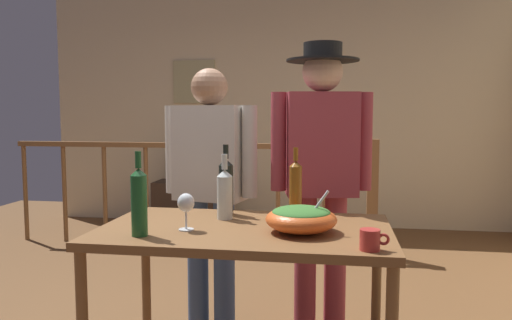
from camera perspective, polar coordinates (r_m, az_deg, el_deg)
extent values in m
cube|color=beige|center=(5.97, 2.66, 5.94)|extent=(5.57, 0.10, 2.78)
cube|color=tan|center=(6.12, -7.08, 8.85)|extent=(0.51, 0.03, 0.51)
cylinder|color=brown|center=(5.78, -24.81, -3.45)|extent=(0.04, 0.04, 0.99)
cylinder|color=brown|center=(5.54, -20.99, -3.66)|extent=(0.04, 0.04, 0.99)
cylinder|color=brown|center=(5.33, -16.85, -3.88)|extent=(0.04, 0.04, 0.99)
cylinder|color=brown|center=(5.16, -12.40, -4.09)|extent=(0.04, 0.04, 0.99)
cylinder|color=brown|center=(5.01, -7.65, -4.28)|extent=(0.04, 0.04, 0.99)
cylinder|color=brown|center=(4.90, -2.66, -4.45)|extent=(0.04, 0.04, 0.99)
cylinder|color=brown|center=(4.83, 2.52, -4.60)|extent=(0.04, 0.04, 0.99)
cylinder|color=brown|center=(4.80, 7.80, -4.70)|extent=(0.04, 0.04, 0.99)
cylinder|color=brown|center=(4.81, 13.11, -4.77)|extent=(0.04, 0.04, 0.99)
cube|color=brown|center=(4.95, -7.73, 1.67)|extent=(3.63, 0.07, 0.05)
cube|color=brown|center=(4.81, 13.13, -4.19)|extent=(0.10, 0.10, 1.09)
cube|color=#38281E|center=(5.91, -7.12, -5.03)|extent=(0.90, 0.40, 0.54)
cube|color=black|center=(5.87, -7.15, -2.36)|extent=(0.20, 0.12, 0.02)
cylinder|color=black|center=(5.86, -7.15, -1.88)|extent=(0.03, 0.03, 0.08)
cube|color=black|center=(5.81, -7.26, 0.12)|extent=(0.56, 0.06, 0.34)
cube|color=black|center=(5.78, -7.34, 0.10)|extent=(0.51, 0.01, 0.30)
cube|color=brown|center=(2.38, -1.27, -8.11)|extent=(1.36, 0.80, 0.04)
cylinder|color=brown|center=(3.00, -12.42, -13.29)|extent=(0.05, 0.05, 0.76)
cylinder|color=brown|center=(2.82, 13.56, -14.58)|extent=(0.05, 0.05, 0.76)
ellipsoid|color=#DB5B23|center=(2.27, 5.17, -6.77)|extent=(0.32, 0.32, 0.12)
ellipsoid|color=#38702D|center=(2.27, 5.18, -5.98)|extent=(0.26, 0.26, 0.05)
cylinder|color=silver|center=(2.26, 6.82, -5.48)|extent=(0.12, 0.01, 0.17)
cylinder|color=silver|center=(2.34, -7.93, -7.87)|extent=(0.07, 0.07, 0.01)
cylinder|color=silver|center=(2.33, -7.95, -6.75)|extent=(0.01, 0.01, 0.09)
ellipsoid|color=silver|center=(2.31, -7.97, -4.84)|extent=(0.08, 0.08, 0.09)
cylinder|color=#1E5628|center=(2.24, -13.18, -5.11)|extent=(0.07, 0.07, 0.27)
cone|color=#1E5628|center=(2.22, -13.26, -1.32)|extent=(0.07, 0.07, 0.03)
cylinder|color=#1E5628|center=(2.22, -13.29, 0.04)|extent=(0.03, 0.03, 0.07)
cylinder|color=brown|center=(2.59, 4.53, -3.64)|extent=(0.07, 0.07, 0.26)
cone|color=brown|center=(2.57, 4.56, -0.41)|extent=(0.07, 0.07, 0.03)
cylinder|color=brown|center=(2.56, 4.57, 0.68)|extent=(0.02, 0.02, 0.07)
cylinder|color=black|center=(2.66, -3.44, -3.40)|extent=(0.08, 0.08, 0.26)
cone|color=black|center=(2.64, -3.46, -0.23)|extent=(0.08, 0.08, 0.03)
cylinder|color=black|center=(2.63, -3.47, 0.97)|extent=(0.03, 0.03, 0.08)
cylinder|color=silver|center=(2.54, -3.59, -4.32)|extent=(0.08, 0.08, 0.22)
cone|color=silver|center=(2.52, -3.60, -1.49)|extent=(0.08, 0.08, 0.04)
cylinder|color=silver|center=(2.52, -3.61, -0.21)|extent=(0.03, 0.03, 0.08)
cylinder|color=#B7332D|center=(2.03, 12.86, -8.87)|extent=(0.08, 0.08, 0.08)
torus|color=#B7332D|center=(2.03, 14.35, -8.76)|extent=(0.05, 0.01, 0.05)
cylinder|color=#3D5684|center=(3.14, -3.64, -11.88)|extent=(0.13, 0.13, 0.81)
cylinder|color=#3D5684|center=(3.21, -6.64, -11.49)|extent=(0.13, 0.13, 0.81)
cube|color=beige|center=(3.04, -5.27, 0.82)|extent=(0.45, 0.30, 0.57)
cylinder|color=beige|center=(2.94, -0.74, 0.96)|extent=(0.09, 0.09, 0.54)
cylinder|color=beige|center=(3.16, -9.48, 1.20)|extent=(0.09, 0.09, 0.54)
sphere|color=#A37556|center=(3.04, -5.34, 8.31)|extent=(0.22, 0.22, 0.22)
cylinder|color=#9E3842|center=(3.09, 9.01, -11.77)|extent=(0.13, 0.13, 0.85)
cylinder|color=#9E3842|center=(3.06, 5.63, -11.89)|extent=(0.13, 0.13, 0.85)
cube|color=#9E3842|center=(2.95, 7.50, 1.81)|extent=(0.44, 0.30, 0.60)
cylinder|color=#9E3842|center=(3.00, 12.27, 2.08)|extent=(0.09, 0.09, 0.57)
cylinder|color=#9E3842|center=(2.91, 2.59, 2.11)|extent=(0.09, 0.09, 0.57)
sphere|color=beige|center=(2.95, 7.60, 9.96)|extent=(0.23, 0.23, 0.23)
cylinder|color=black|center=(2.95, 7.61, 11.20)|extent=(0.42, 0.42, 0.01)
cylinder|color=black|center=(2.96, 7.63, 12.16)|extent=(0.22, 0.22, 0.10)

